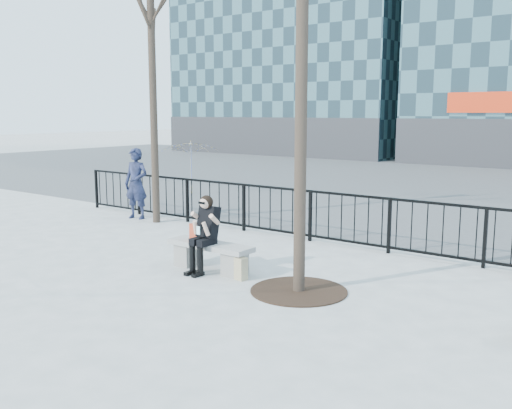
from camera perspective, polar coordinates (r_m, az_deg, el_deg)
The scene contains 11 objects.
ground at distance 10.10m, azimuth -4.57°, elevation -6.54°, with size 120.00×120.00×0.00m, color gray.
street_surface at distance 23.35m, azimuth 20.55°, elevation 1.93°, with size 60.00×23.00×0.01m, color #474747.
railing at distance 12.32m, azimuth 4.65°, elevation -1.01°, with size 14.00×0.06×1.10m.
tree_left at distance 14.46m, azimuth -10.46°, elevation 17.53°, with size 2.80×2.80×6.50m.
tree_grate at distance 8.92m, azimuth 4.30°, elevation -8.60°, with size 1.50×1.50×0.02m, color black.
bench_main at distance 10.02m, azimuth -4.59°, elevation -4.88°, with size 1.65×0.46×0.49m.
seated_woman at distance 9.82m, azimuth -5.24°, elevation -2.97°, with size 0.50×0.64×1.34m.
handbag at distance 10.17m, azimuth -5.91°, elevation -2.79°, with size 0.34×0.16×0.28m, color #B43116.
shopping_bag at distance 9.53m, azimuth -1.91°, elevation -6.29°, with size 0.40×0.15×0.38m, color #C7B48C.
standing_man at distance 15.04m, azimuth -11.89°, elevation 2.07°, with size 0.67×0.44×1.83m, color black.
vendor_umbrella at distance 19.30m, azimuth -6.64°, elevation 3.72°, with size 1.97×2.01×1.80m, color yellow.
Camera 1 is at (6.44, -7.27, 2.74)m, focal length 40.00 mm.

